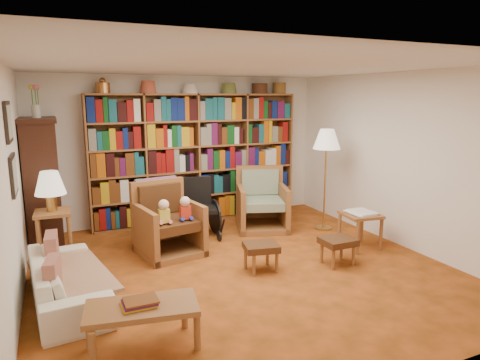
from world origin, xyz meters
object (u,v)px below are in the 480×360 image
armchair_leather (167,223)px  armchair_sage (259,205)px  wheelchair (200,210)px  side_table_papers (361,219)px  side_table_lamp (53,224)px  coffee_table (142,311)px  sofa (67,280)px  footstool_b (338,243)px  footstool_a (261,249)px  floor_lamp (327,143)px

armchair_leather → armchair_sage: 1.77m
wheelchair → side_table_papers: size_ratio=1.68×
side_table_lamp → coffee_table: size_ratio=0.69×
sofa → footstool_b: size_ratio=4.03×
footstool_a → footstool_b: size_ratio=1.14×
side_table_papers → footstool_a: side_table_papers is taller
sofa → wheelchair: wheelchair is taller
coffee_table → floor_lamp: bearing=33.2°
sofa → armchair_leather: (1.35, 1.06, 0.16)m
sofa → wheelchair: 2.52m
floor_lamp → footstool_a: size_ratio=3.43×
armchair_leather → sofa: bearing=-141.9°
side_table_papers → footstool_b: (-0.67, -0.39, -0.14)m
wheelchair → floor_lamp: bearing=-14.1°
sofa → footstool_a: bearing=-97.3°
wheelchair → footstool_a: 1.65m
armchair_leather → coffee_table: armchair_leather is taller
wheelchair → side_table_papers: wheelchair is taller
armchair_leather → footstool_b: 2.35m
footstool_a → sofa: bearing=177.6°
side_table_papers → footstool_a: (-1.67, -0.17, -0.14)m
footstool_a → footstool_b: same height
side_table_lamp → armchair_leather: (1.45, -0.21, -0.10)m
side_table_papers → coffee_table: bearing=-159.3°
side_table_papers → armchair_sage: bearing=120.4°
side_table_lamp → footstool_b: size_ratio=1.64×
footstool_a → coffee_table: bearing=-146.8°
sofa → armchair_sage: armchair_sage is taller
armchair_sage → footstool_b: size_ratio=2.52×
wheelchair → side_table_lamp: bearing=-173.0°
side_table_lamp → coffee_table: side_table_lamp is taller
wheelchair → coffee_table: size_ratio=0.91×
armchair_sage → floor_lamp: 1.49m
sofa → wheelchair: bearing=-57.4°
armchair_sage → floor_lamp: size_ratio=0.64×
footstool_a → armchair_sage: bearing=64.2°
floor_lamp → coffee_table: 4.22m
side_table_lamp → coffee_table: (0.65, -2.48, -0.16)m
side_table_lamp → wheelchair: size_ratio=0.75×
sofa → floor_lamp: 4.27m
sofa → floor_lamp: floor_lamp is taller
armchair_sage → side_table_papers: armchair_sage is taller
armchair_sage → floor_lamp: floor_lamp is taller
floor_lamp → footstool_b: (-0.72, -1.35, -1.13)m
armchair_leather → footstool_b: bearing=-36.0°
floor_lamp → side_table_lamp: bearing=176.6°
side_table_lamp → side_table_papers: bearing=-16.7°
footstool_b → coffee_table: size_ratio=0.42×
floor_lamp → footstool_a: bearing=-146.8°
floor_lamp → coffee_table: floor_lamp is taller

